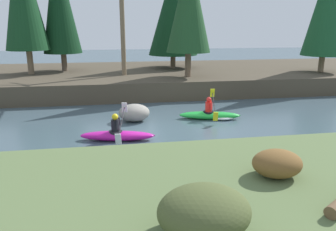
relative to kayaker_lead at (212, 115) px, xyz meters
name	(u,v)px	position (x,y,z in m)	size (l,w,h in m)	color
ground_plane	(165,130)	(-2.31, -1.26, -0.20)	(90.00, 90.00, 0.00)	#425660
riverbank_near	(222,222)	(-2.31, -8.32, 0.22)	(44.00, 6.94, 0.83)	#5B7042
riverbank_far	(143,78)	(-2.31, 8.95, 0.34)	(44.00, 10.72, 1.07)	#4C4233
conifer_tree_mid_left	(173,12)	(-0.02, 9.80, 4.75)	(3.49, 3.49, 6.81)	brown
conifer_tree_centre	(189,3)	(0.12, 5.54, 5.07)	(2.58, 2.58, 6.97)	brown
conifer_tree_mid_right	(329,1)	(9.24, 6.11, 5.32)	(2.79, 2.79, 7.83)	#7A664C
bare_tree_mid_upstream	(123,23)	(-3.61, 6.87, 3.98)	(3.63, 3.59, 6.59)	#7A664C
shrub_clump_nearest	(204,212)	(-2.94, -9.18, 1.04)	(1.51, 1.26, 0.82)	#4C562D
shrub_clump_second	(277,163)	(-0.78, -7.41, 0.93)	(1.12, 0.93, 0.61)	brown
kayaker_lead	(212,115)	(0.00, 0.00, 0.00)	(2.79, 2.06, 1.20)	green
kayaker_middle	(118,134)	(-4.22, -2.13, 0.02)	(2.80, 2.07, 1.20)	#C61999
boulder_midstream	(134,113)	(-3.47, 0.24, 0.18)	(1.35, 1.06, 0.76)	gray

